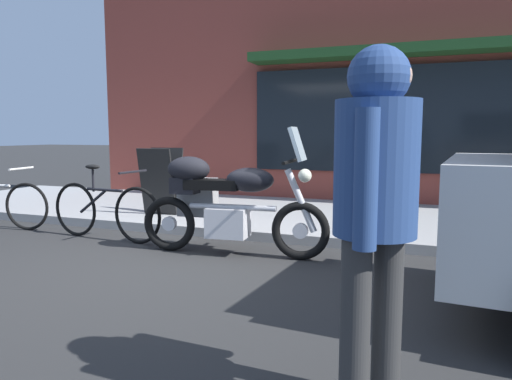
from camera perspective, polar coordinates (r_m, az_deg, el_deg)
ground_plane at (r=4.99m, az=-10.89°, el=-8.61°), size 80.00×80.00×0.00m
touring_motorcycle at (r=5.18m, az=-4.16°, el=-1.19°), size 2.11×0.62×1.39m
parked_bicycle at (r=6.18m, az=-17.71°, el=-2.27°), size 1.70×0.48×0.93m
pedestrian_walking at (r=2.22m, az=14.21°, el=0.24°), size 0.40×0.56×1.71m
sandwich_board_sign at (r=7.19m, az=-11.36°, el=1.07°), size 0.55×0.42×0.98m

